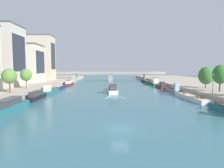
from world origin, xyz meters
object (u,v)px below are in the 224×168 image
tree_left_past_mid (9,76)px  tree_right_midway (220,74)px  moored_boat_left_end (10,105)px  moored_boat_left_lone (69,83)px  tree_left_by_lamp (26,75)px  moored_boat_right_lone (153,83)px  bridge_far (110,75)px  moored_boat_left_midway (37,96)px  moored_boat_left_second (60,87)px  moored_boat_right_end (173,89)px  barge_midriver (112,89)px  tree_right_end_of_row (206,76)px  moored_boat_right_gap_after (145,81)px  lamppost_right_bank (213,83)px  moored_boat_right_downstream (161,86)px  moored_boat_right_midway (191,97)px  moored_boat_left_downstream (50,90)px

tree_left_past_mid → tree_right_midway: 55.78m
moored_boat_left_end → moored_boat_left_lone: (0.87, 54.35, 0.11)m
tree_left_past_mid → tree_left_by_lamp: (-0.15, 10.35, -0.04)m
moored_boat_left_lone → moored_boat_right_lone: moored_boat_right_lone is taller
moored_boat_right_lone → bridge_far: bridge_far is taller
moored_boat_left_midway → tree_left_past_mid: bearing=-161.9°
moored_boat_left_second → tree_left_by_lamp: 20.61m
moored_boat_right_end → moored_boat_left_midway: bearing=-161.0°
barge_midriver → tree_right_end_of_row: bearing=-14.5°
moored_boat_left_lone → moored_boat_left_midway: bearing=-90.5°
moored_boat_right_end → moored_boat_right_gap_after: (-0.59, 46.81, -0.30)m
tree_right_midway → lamppost_right_bank: (-3.79, -3.34, -2.07)m
moored_boat_left_lone → moored_boat_right_gap_after: bearing=25.8°
moored_boat_left_second → tree_right_midway: bearing=-29.4°
moored_boat_right_downstream → moored_boat_right_lone: (0.43, 16.08, 0.11)m
moored_boat_right_midway → tree_left_past_mid: bearing=-178.9°
moored_boat_right_end → bridge_far: bearing=110.7°
moored_boat_right_downstream → moored_boat_right_lone: moored_boat_right_lone is taller
moored_boat_left_lone → lamppost_right_bank: lamppost_right_bank is taller
moored_boat_left_midway → moored_boat_left_end: bearing=-92.1°
moored_boat_right_downstream → moored_boat_right_lone: 16.09m
moored_boat_left_lone → moored_boat_right_midway: moored_boat_left_lone is taller
moored_boat_left_downstream → moored_boat_right_downstream: (42.12, 14.11, -0.04)m
tree_left_by_lamp → tree_right_midway: (55.92, -9.30, 0.44)m
barge_midriver → moored_boat_left_end: size_ratio=1.44×
moored_boat_right_lone → tree_right_end_of_row: bearing=-76.6°
moored_boat_right_downstream → tree_left_past_mid: size_ratio=1.67×
moored_boat_right_lone → moored_boat_left_lone: bearing=-176.5°
moored_boat_left_midway → moored_boat_right_midway: bearing=-1.5°
barge_midriver → moored_boat_right_end: (21.60, -1.49, 0.04)m
moored_boat_left_lone → lamppost_right_bank: (45.49, -45.61, 3.60)m
moored_boat_right_midway → moored_boat_right_downstream: 28.88m
moored_boat_left_downstream → moored_boat_right_midway: moored_boat_left_downstream is taller
moored_boat_right_lone → tree_right_midway: size_ratio=2.25×
moored_boat_right_end → moored_boat_right_gap_after: 46.82m
moored_boat_left_midway → moored_boat_right_midway: 41.97m
moored_boat_right_gap_after → lamppost_right_bank: (4.08, -65.67, 4.06)m
barge_midriver → moored_boat_left_downstream: size_ratio=1.36×
moored_boat_left_midway → moored_boat_left_downstream: size_ratio=0.81×
moored_boat_left_end → moored_boat_right_gap_after: moored_boat_left_end is taller
tree_right_midway → moored_boat_right_midway: bearing=-178.9°
moored_boat_right_downstream → tree_right_midway: size_ratio=1.43×
moored_boat_left_midway → lamppost_right_bank: 46.23m
moored_boat_left_second → moored_boat_left_lone: (0.76, 14.11, 0.62)m
moored_boat_left_downstream → moored_boat_right_lone: moored_boat_right_lone is taller
moored_boat_right_downstream → tree_right_end_of_row: tree_right_end_of_row is taller
moored_boat_left_lone → tree_left_past_mid: bearing=-98.5°
moored_boat_right_lone → moored_boat_right_gap_after: size_ratio=1.16×
moored_boat_right_end → moored_boat_right_lone: (-0.24, 29.30, -0.02)m
moored_boat_left_midway → moored_boat_right_downstream: size_ratio=1.02×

